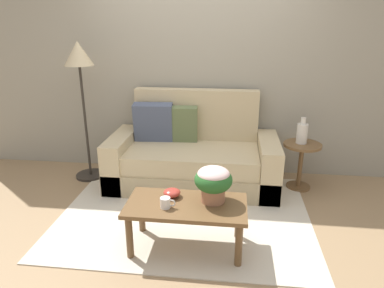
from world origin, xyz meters
The scene contains 11 objects.
ground_plane centered at (0.00, 0.00, 0.00)m, with size 14.00×14.00×0.00m, color #997A56.
wall_back centered at (0.00, 1.19, 1.44)m, with size 6.40×0.12×2.88m, color gray.
area_rug centered at (0.00, -0.02, 0.01)m, with size 2.43×1.85×0.01m, color beige.
couch centered at (-0.01, 0.71, 0.32)m, with size 1.91×0.88×1.06m.
coffee_table centered at (0.09, -0.56, 0.35)m, with size 0.98×0.50×0.42m.
side_table centered at (1.22, 0.71, 0.37)m, with size 0.42×0.42×0.54m.
floor_lamp centered at (-1.28, 0.73, 1.29)m, with size 0.35×0.35×1.62m.
potted_plant centered at (0.30, -0.49, 0.60)m, with size 0.31×0.31×0.30m.
coffee_mug centered at (-0.07, -0.64, 0.46)m, with size 0.12×0.08×0.09m.
snack_bowl centered at (-0.05, -0.46, 0.45)m, with size 0.14×0.14×0.07m.
table_vase centered at (1.20, 0.73, 0.66)m, with size 0.12×0.12×0.29m.
Camera 1 is at (0.43, -3.05, 1.82)m, focal length 32.64 mm.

